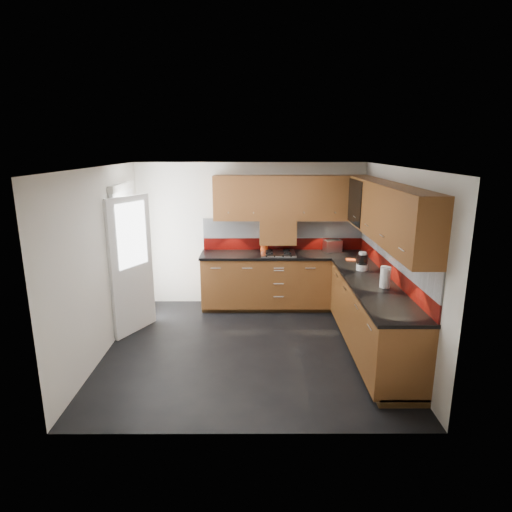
{
  "coord_description": "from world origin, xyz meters",
  "views": [
    {
      "loc": [
        0.07,
        -5.31,
        2.64
      ],
      "look_at": [
        0.09,
        0.65,
        1.12
      ],
      "focal_mm": 30.0,
      "sensor_mm": 36.0,
      "label": 1
    }
  ],
  "objects_px": {
    "utensil_pot": "(264,246)",
    "food_processor": "(362,262)",
    "gas_hob": "(278,253)",
    "toaster": "(332,246)"
  },
  "relations": [
    {
      "from": "gas_hob",
      "to": "food_processor",
      "type": "bearing_deg",
      "value": -39.4
    },
    {
      "from": "utensil_pot",
      "to": "food_processor",
      "type": "relative_size",
      "value": 1.65
    },
    {
      "from": "utensil_pot",
      "to": "food_processor",
      "type": "bearing_deg",
      "value": -38.93
    },
    {
      "from": "gas_hob",
      "to": "toaster",
      "type": "relative_size",
      "value": 1.77
    },
    {
      "from": "gas_hob",
      "to": "toaster",
      "type": "distance_m",
      "value": 0.94
    },
    {
      "from": "utensil_pot",
      "to": "toaster",
      "type": "height_order",
      "value": "utensil_pot"
    },
    {
      "from": "gas_hob",
      "to": "utensil_pot",
      "type": "distance_m",
      "value": 0.29
    },
    {
      "from": "food_processor",
      "to": "toaster",
      "type": "bearing_deg",
      "value": 101.44
    },
    {
      "from": "gas_hob",
      "to": "utensil_pot",
      "type": "relative_size",
      "value": 1.3
    },
    {
      "from": "gas_hob",
      "to": "toaster",
      "type": "height_order",
      "value": "toaster"
    }
  ]
}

